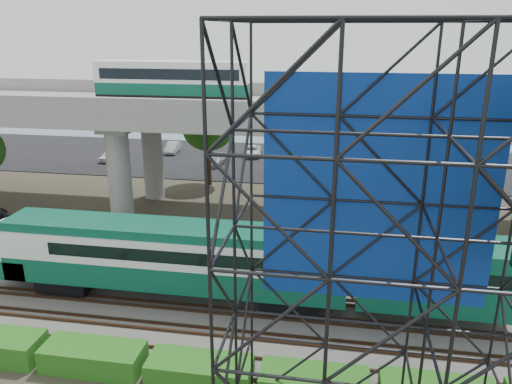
# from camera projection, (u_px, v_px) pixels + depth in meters

# --- Properties ---
(ground) EXTENTS (140.00, 140.00, 0.00)m
(ground) POSITION_uv_depth(u_px,v_px,m) (204.00, 324.00, 26.23)
(ground) COLOR #474233
(ground) RESTS_ON ground
(ballast_bed) EXTENTS (90.00, 12.00, 0.20)m
(ballast_bed) POSITION_uv_depth(u_px,v_px,m) (213.00, 303.00, 28.07)
(ballast_bed) COLOR slate
(ballast_bed) RESTS_ON ground
(service_road) EXTENTS (90.00, 5.00, 0.08)m
(service_road) POSITION_uv_depth(u_px,v_px,m) (243.00, 243.00, 36.05)
(service_road) COLOR black
(service_road) RESTS_ON ground
(parking_lot) EXTENTS (90.00, 18.00, 0.08)m
(parking_lot) POSITION_uv_depth(u_px,v_px,m) (281.00, 162.00, 58.06)
(parking_lot) COLOR black
(parking_lot) RESTS_ON ground
(harbor_water) EXTENTS (140.00, 40.00, 0.03)m
(harbor_water) POSITION_uv_depth(u_px,v_px,m) (298.00, 127.00, 78.67)
(harbor_water) COLOR slate
(harbor_water) RESTS_ON ground
(rail_tracks) EXTENTS (90.00, 9.52, 0.16)m
(rail_tracks) POSITION_uv_depth(u_px,v_px,m) (213.00, 300.00, 28.01)
(rail_tracks) COLOR #472D1E
(rail_tracks) RESTS_ON ballast_bed
(commuter_train) EXTENTS (29.30, 3.06, 4.30)m
(commuter_train) POSITION_uv_depth(u_px,v_px,m) (210.00, 258.00, 27.22)
(commuter_train) COLOR black
(commuter_train) RESTS_ON rail_tracks
(overpass) EXTENTS (80.00, 12.00, 12.40)m
(overpass) POSITION_uv_depth(u_px,v_px,m) (249.00, 117.00, 38.72)
(overpass) COLOR #9E9B93
(overpass) RESTS_ON ground
(scaffold_tower) EXTENTS (9.36, 6.36, 15.00)m
(scaffold_tower) POSITION_uv_depth(u_px,v_px,m) (380.00, 281.00, 15.15)
(scaffold_tower) COLOR black
(scaffold_tower) RESTS_ON ground
(hedge_strip) EXTENTS (34.60, 1.80, 1.20)m
(hedge_strip) POSITION_uv_depth(u_px,v_px,m) (200.00, 369.00, 21.86)
(hedge_strip) COLOR #185112
(hedge_strip) RESTS_ON ground
(trees) EXTENTS (40.94, 16.94, 7.69)m
(trees) POSITION_uv_depth(u_px,v_px,m) (199.00, 148.00, 40.37)
(trees) COLOR #382314
(trees) RESTS_ON ground
(parked_cars) EXTENTS (40.29, 9.38, 1.25)m
(parked_cars) POSITION_uv_depth(u_px,v_px,m) (278.00, 157.00, 57.54)
(parked_cars) COLOR white
(parked_cars) RESTS_ON parking_lot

